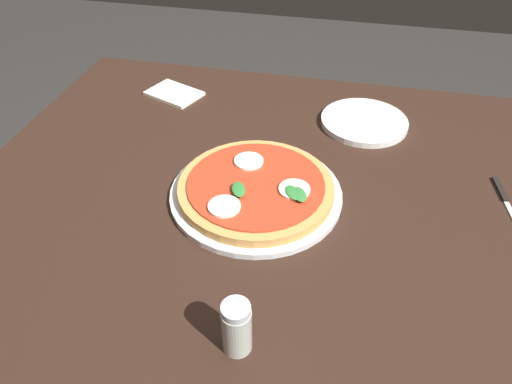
{
  "coord_description": "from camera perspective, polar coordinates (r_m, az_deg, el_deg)",
  "views": [
    {
      "loc": [
        0.13,
        -0.68,
        1.33
      ],
      "look_at": [
        -0.02,
        -0.02,
        0.76
      ],
      "focal_mm": 33.25,
      "sensor_mm": 36.0,
      "label": 1
    }
  ],
  "objects": [
    {
      "name": "dining_table",
      "position": [
        0.98,
        1.34,
        -4.71
      ],
      "size": [
        1.18,
        0.98,
        0.75
      ],
      "color": "black",
      "rests_on": "ground_plane"
    },
    {
      "name": "pepper_shaker",
      "position": [
        0.65,
        -2.35,
        -15.97
      ],
      "size": [
        0.04,
        0.04,
        0.09
      ],
      "color": "#B2B7AD",
      "rests_on": "dining_table"
    },
    {
      "name": "plate_white",
      "position": [
        1.13,
        12.87,
        8.24
      ],
      "size": [
        0.2,
        0.2,
        0.01
      ],
      "primitive_type": "cylinder",
      "color": "white",
      "rests_on": "dining_table"
    },
    {
      "name": "knife",
      "position": [
        1.0,
        27.84,
        -0.91
      ],
      "size": [
        0.04,
        0.18,
        0.01
      ],
      "color": "black",
      "rests_on": "dining_table"
    },
    {
      "name": "pizza",
      "position": [
        0.88,
        -0.0,
        0.57
      ],
      "size": [
        0.29,
        0.29,
        0.03
      ],
      "color": "tan",
      "rests_on": "serving_tray"
    },
    {
      "name": "napkin",
      "position": [
        1.24,
        -9.81,
        11.6
      ],
      "size": [
        0.15,
        0.13,
        0.01
      ],
      "primitive_type": "cube",
      "rotation": [
        0.0,
        0.0,
        -0.39
      ],
      "color": "white",
      "rests_on": "dining_table"
    },
    {
      "name": "serving_tray",
      "position": [
        0.89,
        0.0,
        -0.2
      ],
      "size": [
        0.32,
        0.32,
        0.01
      ],
      "primitive_type": "cylinder",
      "color": "silver",
      "rests_on": "dining_table"
    }
  ]
}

